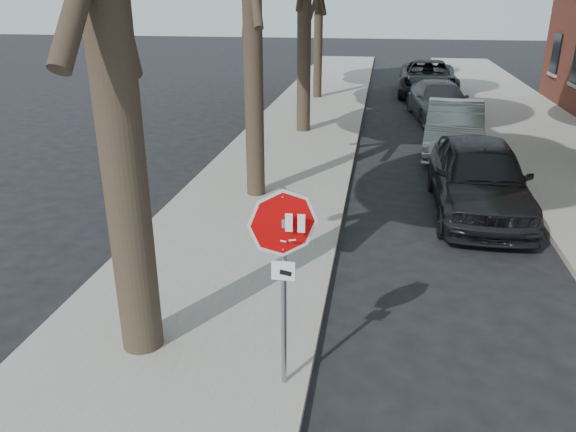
% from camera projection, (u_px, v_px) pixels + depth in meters
% --- Properties ---
extents(ground, '(120.00, 120.00, 0.00)m').
position_uv_depth(ground, '(339.00, 395.00, 7.08)').
color(ground, black).
rests_on(ground, ground).
extents(sidewalk_left, '(4.00, 55.00, 0.12)m').
position_uv_depth(sidewalk_left, '(292.00, 145.00, 18.44)').
color(sidewalk_left, gray).
rests_on(sidewalk_left, ground).
extents(sidewalk_right, '(4.00, 55.00, 0.12)m').
position_uv_depth(sidewalk_right, '(566.00, 157.00, 17.15)').
color(sidewalk_right, gray).
rests_on(sidewalk_right, ground).
extents(curb_left, '(0.12, 55.00, 0.13)m').
position_uv_depth(curb_left, '(354.00, 148.00, 18.12)').
color(curb_left, '#9E9384').
rests_on(curb_left, ground).
extents(curb_right, '(0.12, 55.00, 0.13)m').
position_uv_depth(curb_right, '(496.00, 154.00, 17.46)').
color(curb_right, '#9E9384').
rests_on(curb_right, ground).
extents(stop_sign, '(0.76, 0.34, 2.61)m').
position_uv_depth(stop_sign, '(283.00, 253.00, 6.44)').
color(stop_sign, gray).
rests_on(stop_sign, sidewalk_left).
extents(car_a, '(2.04, 5.01, 1.70)m').
position_uv_depth(car_a, '(479.00, 177.00, 12.67)').
color(car_a, black).
rests_on(car_a, ground).
extents(car_b, '(2.17, 4.96, 1.59)m').
position_uv_depth(car_b, '(454.00, 128.00, 17.47)').
color(car_b, gray).
rests_on(car_b, ground).
extents(car_c, '(2.67, 5.22, 1.45)m').
position_uv_depth(car_c, '(439.00, 101.00, 22.26)').
color(car_c, '#49494D').
rests_on(car_c, ground).
extents(car_d, '(2.94, 6.05, 1.66)m').
position_uv_depth(car_d, '(428.00, 78.00, 27.54)').
color(car_d, black).
rests_on(car_d, ground).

